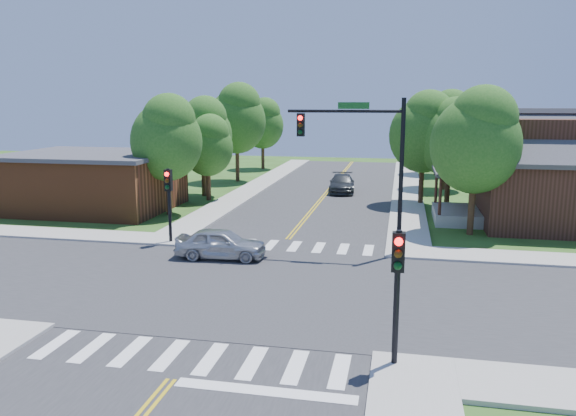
% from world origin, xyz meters
% --- Properties ---
extents(ground, '(100.00, 100.00, 0.00)m').
position_xyz_m(ground, '(0.00, 0.00, 0.00)').
color(ground, '#2D4816').
rests_on(ground, ground).
extents(road_ns, '(10.00, 90.00, 0.04)m').
position_xyz_m(road_ns, '(0.00, 0.00, 0.02)').
color(road_ns, '#2D2D30').
rests_on(road_ns, ground).
extents(road_ew, '(90.00, 10.00, 0.04)m').
position_xyz_m(road_ew, '(0.00, 0.00, 0.03)').
color(road_ew, '#2D2D30').
rests_on(road_ew, ground).
extents(intersection_patch, '(10.20, 10.20, 0.06)m').
position_xyz_m(intersection_patch, '(0.00, 0.00, 0.00)').
color(intersection_patch, '#2D2D30').
rests_on(intersection_patch, ground).
extents(sidewalk_ne, '(40.00, 40.00, 0.14)m').
position_xyz_m(sidewalk_ne, '(15.82, 15.82, 0.07)').
color(sidewalk_ne, '#9E9B93').
rests_on(sidewalk_ne, ground).
extents(sidewalk_nw, '(40.00, 40.00, 0.14)m').
position_xyz_m(sidewalk_nw, '(-15.82, 15.82, 0.07)').
color(sidewalk_nw, '#9E9B93').
rests_on(sidewalk_nw, ground).
extents(crosswalk_north, '(8.85, 2.00, 0.01)m').
position_xyz_m(crosswalk_north, '(0.00, 6.20, 0.05)').
color(crosswalk_north, white).
rests_on(crosswalk_north, ground).
extents(crosswalk_south, '(8.85, 2.00, 0.01)m').
position_xyz_m(crosswalk_south, '(0.00, -6.20, 0.05)').
color(crosswalk_south, white).
rests_on(crosswalk_south, ground).
extents(centerline, '(0.30, 90.00, 0.01)m').
position_xyz_m(centerline, '(0.00, 0.00, 0.05)').
color(centerline, gold).
rests_on(centerline, ground).
extents(stop_bar, '(4.60, 0.45, 0.09)m').
position_xyz_m(stop_bar, '(2.50, -7.60, 0.00)').
color(stop_bar, white).
rests_on(stop_bar, ground).
extents(signal_mast_ne, '(5.30, 0.42, 7.20)m').
position_xyz_m(signal_mast_ne, '(3.91, 5.59, 4.85)').
color(signal_mast_ne, black).
rests_on(signal_mast_ne, ground).
extents(signal_pole_se, '(0.34, 0.42, 3.80)m').
position_xyz_m(signal_pole_se, '(5.60, -5.62, 2.66)').
color(signal_pole_se, black).
rests_on(signal_pole_se, ground).
extents(signal_pole_nw, '(0.34, 0.42, 3.80)m').
position_xyz_m(signal_pole_nw, '(-5.60, 5.58, 2.66)').
color(signal_pole_nw, black).
rests_on(signal_pole_nw, ground).
extents(house_ne, '(13.05, 8.80, 7.11)m').
position_xyz_m(house_ne, '(15.11, 14.23, 3.33)').
color(house_ne, black).
rests_on(house_ne, ground).
extents(building_nw, '(10.40, 8.40, 3.73)m').
position_xyz_m(building_nw, '(-14.20, 13.20, 1.88)').
color(building_nw, brown).
rests_on(building_nw, ground).
extents(tree_e_a, '(4.64, 4.41, 7.89)m').
position_xyz_m(tree_e_a, '(9.41, 10.62, 5.17)').
color(tree_e_a, '#382314').
rests_on(tree_e_a, ground).
extents(tree_e_b, '(4.31, 4.09, 7.32)m').
position_xyz_m(tree_e_b, '(8.73, 18.22, 4.80)').
color(tree_e_b, '#382314').
rests_on(tree_e_b, ground).
extents(tree_e_c, '(4.67, 4.44, 7.94)m').
position_xyz_m(tree_e_c, '(9.01, 26.25, 5.20)').
color(tree_e_c, '#382314').
rests_on(tree_e_c, ground).
extents(tree_e_d, '(4.61, 4.37, 7.83)m').
position_xyz_m(tree_e_d, '(8.91, 35.25, 5.13)').
color(tree_e_d, '#382314').
rests_on(tree_e_d, ground).
extents(tree_w_a, '(4.42, 4.20, 7.52)m').
position_xyz_m(tree_w_a, '(-8.57, 12.49, 4.93)').
color(tree_w_a, '#382314').
rests_on(tree_w_a, ground).
extents(tree_w_b, '(4.37, 4.15, 7.43)m').
position_xyz_m(tree_w_b, '(-8.77, 19.47, 4.86)').
color(tree_w_b, '#382314').
rests_on(tree_w_b, ground).
extents(tree_w_c, '(5.07, 4.82, 8.62)m').
position_xyz_m(tree_w_c, '(-8.53, 27.46, 5.65)').
color(tree_w_c, '#382314').
rests_on(tree_w_c, ground).
extents(tree_w_d, '(4.33, 4.11, 7.36)m').
position_xyz_m(tree_w_d, '(-8.53, 36.71, 4.82)').
color(tree_w_d, '#382314').
rests_on(tree_w_d, ground).
extents(tree_house, '(4.58, 4.35, 7.79)m').
position_xyz_m(tree_house, '(7.05, 19.08, 5.10)').
color(tree_house, '#382314').
rests_on(tree_house, ground).
extents(tree_bldg, '(3.63, 3.45, 6.17)m').
position_xyz_m(tree_bldg, '(-7.84, 17.83, 4.03)').
color(tree_bldg, '#382314').
rests_on(tree_bldg, ground).
extents(car_silver, '(2.10, 4.26, 1.39)m').
position_xyz_m(car_silver, '(-2.27, 3.50, 0.69)').
color(car_silver, '#B6B9BE').
rests_on(car_silver, ground).
extents(car_dgrey, '(2.70, 4.99, 1.35)m').
position_xyz_m(car_dgrey, '(1.12, 23.10, 0.68)').
color(car_dgrey, '#313536').
rests_on(car_dgrey, ground).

